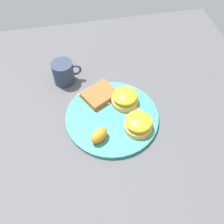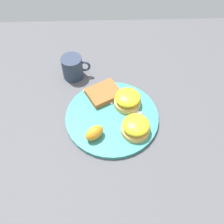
{
  "view_description": "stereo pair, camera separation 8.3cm",
  "coord_description": "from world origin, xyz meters",
  "px_view_note": "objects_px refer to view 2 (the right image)",
  "views": [
    {
      "loc": [
        -0.1,
        -0.49,
        0.69
      ],
      "look_at": [
        0.0,
        0.0,
        0.03
      ],
      "focal_mm": 42.0,
      "sensor_mm": 36.0,
      "label": 1
    },
    {
      "loc": [
        -0.02,
        -0.5,
        0.69
      ],
      "look_at": [
        0.0,
        0.0,
        0.03
      ],
      "focal_mm": 42.0,
      "sensor_mm": 36.0,
      "label": 2
    }
  ],
  "objects_px": {
    "fork": "(115,104)",
    "hashbrown_patty": "(104,93)",
    "sandwich_benedict_right": "(128,99)",
    "orange_wedge": "(94,133)",
    "cup": "(73,67)",
    "sandwich_benedict_left": "(136,127)"
  },
  "relations": [
    {
      "from": "cup",
      "to": "fork",
      "type": "bearing_deg",
      "value": -46.72
    },
    {
      "from": "sandwich_benedict_left",
      "to": "orange_wedge",
      "type": "bearing_deg",
      "value": -172.37
    },
    {
      "from": "hashbrown_patty",
      "to": "fork",
      "type": "distance_m",
      "value": 0.06
    },
    {
      "from": "fork",
      "to": "sandwich_benedict_left",
      "type": "bearing_deg",
      "value": -61.3
    },
    {
      "from": "fork",
      "to": "hashbrown_patty",
      "type": "bearing_deg",
      "value": 130.03
    },
    {
      "from": "sandwich_benedict_left",
      "to": "sandwich_benedict_right",
      "type": "relative_size",
      "value": 1.0
    },
    {
      "from": "hashbrown_patty",
      "to": "orange_wedge",
      "type": "xyz_separation_m",
      "value": [
        -0.03,
        -0.17,
        0.01
      ]
    },
    {
      "from": "sandwich_benedict_left",
      "to": "sandwich_benedict_right",
      "type": "height_order",
      "value": "same"
    },
    {
      "from": "orange_wedge",
      "to": "fork",
      "type": "xyz_separation_m",
      "value": [
        0.07,
        0.12,
        -0.02
      ]
    },
    {
      "from": "orange_wedge",
      "to": "cup",
      "type": "relative_size",
      "value": 0.58
    },
    {
      "from": "sandwich_benedict_right",
      "to": "cup",
      "type": "distance_m",
      "value": 0.24
    },
    {
      "from": "sandwich_benedict_right",
      "to": "hashbrown_patty",
      "type": "bearing_deg",
      "value": 151.22
    },
    {
      "from": "hashbrown_patty",
      "to": "cup",
      "type": "xyz_separation_m",
      "value": [
        -0.11,
        0.11,
        0.02
      ]
    },
    {
      "from": "hashbrown_patty",
      "to": "cup",
      "type": "distance_m",
      "value": 0.16
    },
    {
      "from": "orange_wedge",
      "to": "cup",
      "type": "distance_m",
      "value": 0.29
    },
    {
      "from": "cup",
      "to": "hashbrown_patty",
      "type": "bearing_deg",
      "value": -45.52
    },
    {
      "from": "fork",
      "to": "cup",
      "type": "distance_m",
      "value": 0.21
    },
    {
      "from": "hashbrown_patty",
      "to": "cup",
      "type": "height_order",
      "value": "cup"
    },
    {
      "from": "orange_wedge",
      "to": "cup",
      "type": "xyz_separation_m",
      "value": [
        -0.08,
        0.28,
        0.01
      ]
    },
    {
      "from": "hashbrown_patty",
      "to": "orange_wedge",
      "type": "relative_size",
      "value": 1.77
    },
    {
      "from": "orange_wedge",
      "to": "sandwich_benedict_right",
      "type": "bearing_deg",
      "value": 49.3
    },
    {
      "from": "sandwich_benedict_right",
      "to": "hashbrown_patty",
      "type": "relative_size",
      "value": 0.84
    }
  ]
}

